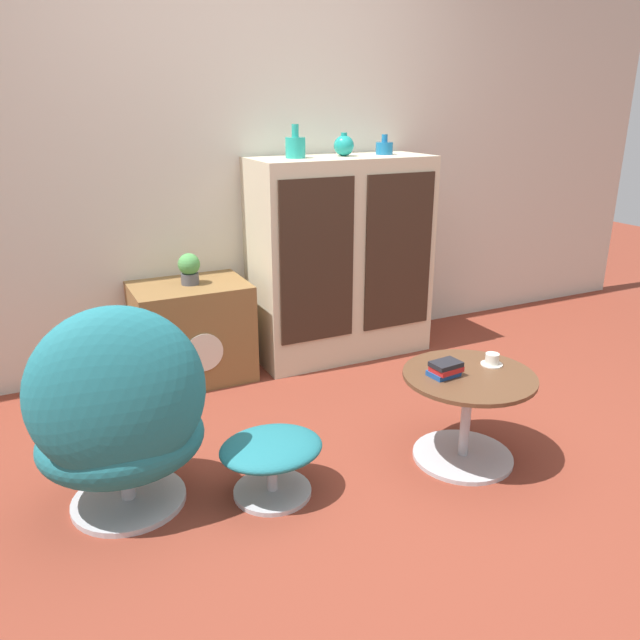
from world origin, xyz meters
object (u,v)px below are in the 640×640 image
(egg_chair, at_px, (120,419))
(vase_leftmost, at_px, (295,146))
(book_stack, at_px, (445,369))
(tv_console, at_px, (192,332))
(vase_inner_left, at_px, (344,146))
(teacup, at_px, (491,360))
(sideboard, at_px, (340,259))
(ottoman, at_px, (271,454))
(coffee_table, at_px, (466,410))
(vase_inner_right, at_px, (384,148))
(potted_plant, at_px, (189,268))

(egg_chair, xyz_separation_m, vase_leftmost, (1.23, 1.12, 0.88))
(vase_leftmost, height_order, book_stack, vase_leftmost)
(book_stack, bearing_deg, vase_leftmost, 93.59)
(tv_console, distance_m, vase_inner_left, 1.39)
(tv_console, height_order, teacup, tv_console)
(sideboard, bearing_deg, teacup, -87.61)
(tv_console, distance_m, ottoman, 1.27)
(egg_chair, xyz_separation_m, coffee_table, (1.42, -0.26, -0.16))
(coffee_table, xyz_separation_m, teacup, (0.15, 0.04, 0.19))
(vase_inner_left, bearing_deg, sideboard, -168.31)
(egg_chair, relative_size, vase_leftmost, 4.76)
(vase_inner_left, distance_m, vase_inner_right, 0.28)
(vase_leftmost, distance_m, book_stack, 1.60)
(coffee_table, bearing_deg, ottoman, 171.82)
(egg_chair, height_order, coffee_table, egg_chair)
(tv_console, relative_size, vase_inner_right, 5.43)
(sideboard, bearing_deg, ottoman, -127.65)
(coffee_table, relative_size, vase_leftmost, 3.12)
(coffee_table, bearing_deg, book_stack, 164.99)
(ottoman, bearing_deg, tv_console, 88.89)
(sideboard, height_order, coffee_table, sideboard)
(ottoman, height_order, coffee_table, coffee_table)
(egg_chair, bearing_deg, coffee_table, -10.53)
(tv_console, xyz_separation_m, vase_inner_left, (0.96, -0.01, 1.00))
(potted_plant, relative_size, book_stack, 1.25)
(vase_inner_right, relative_size, potted_plant, 0.67)
(egg_chair, xyz_separation_m, potted_plant, (0.58, 1.13, 0.25))
(vase_inner_left, xyz_separation_m, vase_inner_right, (0.28, -0.00, -0.02))
(vase_inner_right, bearing_deg, coffee_table, -105.72)
(vase_leftmost, relative_size, vase_inner_left, 1.38)
(book_stack, bearing_deg, sideboard, 81.40)
(ottoman, distance_m, coffee_table, 0.88)
(sideboard, xyz_separation_m, egg_chair, (-1.52, -1.12, -0.21))
(potted_plant, xyz_separation_m, teacup, (0.99, -1.36, -0.22))
(vase_leftmost, relative_size, teacup, 1.89)
(potted_plant, bearing_deg, vase_inner_right, -0.46)
(vase_inner_left, bearing_deg, coffee_table, -94.74)
(egg_chair, height_order, potted_plant, egg_chair)
(potted_plant, xyz_separation_m, book_stack, (0.73, -1.37, -0.21))
(vase_inner_left, height_order, teacup, vase_inner_left)
(egg_chair, bearing_deg, ottoman, -14.21)
(vase_leftmost, xyz_separation_m, book_stack, (0.09, -1.36, -0.84))
(coffee_table, bearing_deg, egg_chair, 169.47)
(sideboard, bearing_deg, vase_inner_right, 0.75)
(sideboard, height_order, vase_inner_right, vase_inner_right)
(egg_chair, relative_size, vase_inner_right, 7.48)
(vase_leftmost, bearing_deg, vase_inner_left, 0.00)
(egg_chair, xyz_separation_m, ottoman, (0.55, -0.14, -0.22))
(sideboard, distance_m, vase_leftmost, 0.73)
(teacup, bearing_deg, coffee_table, -165.21)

